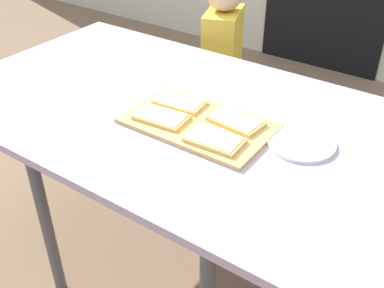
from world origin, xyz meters
name	(u,v)px	position (x,y,z in m)	size (l,w,h in m)	color
ground_plane	(181,271)	(0.00, 0.00, 0.00)	(16.00, 16.00, 0.00)	#7B624B
dining_table	(178,125)	(0.00, 0.00, 0.69)	(1.55, 0.89, 0.75)	#B096B2
cutting_board	(198,123)	(0.11, -0.04, 0.76)	(0.43, 0.26, 0.01)	tan
pizza_slice_far_right	(236,121)	(0.20, 0.01, 0.77)	(0.16, 0.11, 0.01)	#E6B263
pizza_slice_near_right	(215,140)	(0.20, -0.11, 0.77)	(0.16, 0.10, 0.01)	#E6B263
pizza_slice_near_left	(161,117)	(0.01, -0.10, 0.77)	(0.16, 0.11, 0.01)	#E6B263
pizza_slice_far_left	(180,102)	(0.00, 0.01, 0.77)	(0.16, 0.11, 0.01)	#E6B263
plate_white_right	(301,143)	(0.40, 0.03, 0.76)	(0.19, 0.19, 0.01)	white
child_left	(222,70)	(-0.23, 0.65, 0.58)	(0.21, 0.27, 1.01)	navy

